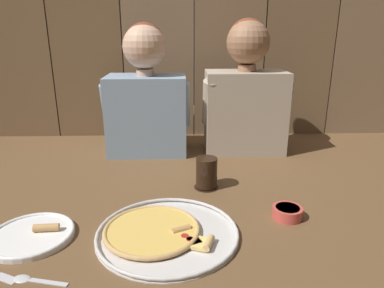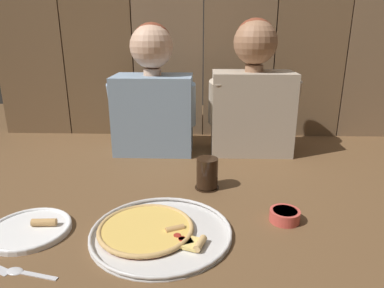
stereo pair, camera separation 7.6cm
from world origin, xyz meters
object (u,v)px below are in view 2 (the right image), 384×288
Objects in this scene: pizza_tray at (156,231)px; dipping_bowl at (285,215)px; diner_left at (153,95)px; drinking_glass at (207,174)px; diner_right at (253,92)px; dinner_plate at (30,229)px.

dipping_bowl reaches higher than pizza_tray.
dipping_bowl is at bearing -52.92° from diner_left.
diner_right reaches higher than drinking_glass.
dipping_bowl is 0.84m from diner_left.
diner_right is at bearing 92.46° from dipping_bowl.
dipping_bowl is 0.69m from diner_right.
dinner_plate is at bearing -148.65° from drinking_glass.
drinking_glass is at bearing 64.39° from pizza_tray.
drinking_glass is at bearing 31.35° from dinner_plate.
dipping_bowl is 0.16× the size of diner_left.
drinking_glass reaches higher than pizza_tray.
diner_left is (0.26, 0.73, 0.26)m from dinner_plate.
dinner_plate reaches higher than pizza_tray.
diner_right reaches higher than dinner_plate.
dinner_plate is 1.06m from diner_right.
pizza_tray is at bearing -116.18° from diner_right.
drinking_glass reaches higher than dinner_plate.
diner_right is at bearing 63.40° from drinking_glass.
diner_right reaches higher than diner_left.
dinner_plate is (-0.36, -0.00, -0.00)m from pizza_tray.
drinking_glass is 0.19× the size of diner_right.
diner_left is 0.46m from diner_right.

